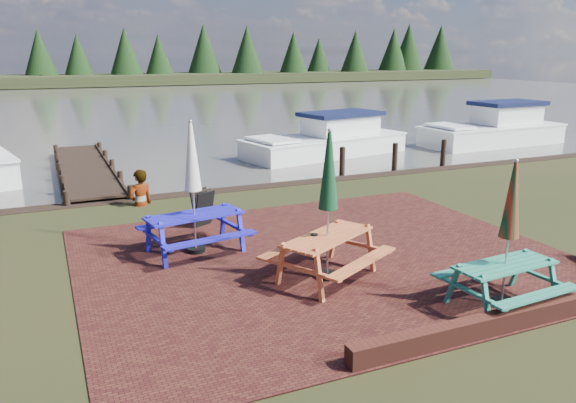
% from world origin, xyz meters
% --- Properties ---
extents(ground, '(120.00, 120.00, 0.00)m').
position_xyz_m(ground, '(0.00, 0.00, 0.00)').
color(ground, black).
rests_on(ground, ground).
extents(paving, '(9.00, 7.50, 0.02)m').
position_xyz_m(paving, '(0.00, 1.00, 0.01)').
color(paving, '#351210').
rests_on(paving, ground).
extents(brick_wall, '(6.21, 1.79, 0.30)m').
position_xyz_m(brick_wall, '(2.15, -2.42, 0.15)').
color(brick_wall, '#4C1E16').
rests_on(brick_wall, ground).
extents(water, '(120.00, 60.00, 0.02)m').
position_xyz_m(water, '(0.00, 37.00, 0.00)').
color(water, '#4E4B42').
rests_on(water, ground).
extents(far_treeline, '(120.00, 10.00, 8.10)m').
position_xyz_m(far_treeline, '(0.00, 66.00, 3.28)').
color(far_treeline, black).
rests_on(far_treeline, ground).
extents(picnic_table_teal, '(1.75, 1.57, 2.29)m').
position_xyz_m(picnic_table_teal, '(1.60, -1.95, 0.80)').
color(picnic_table_teal, '#29846D').
rests_on(picnic_table_teal, ground).
extents(picnic_table_red, '(2.43, 2.35, 2.59)m').
position_xyz_m(picnic_table_red, '(-0.39, 0.10, 0.91)').
color(picnic_table_red, '#CB6234').
rests_on(picnic_table_red, ground).
extents(picnic_table_blue, '(2.11, 1.94, 2.58)m').
position_xyz_m(picnic_table_blue, '(-2.15, 2.31, 0.90)').
color(picnic_table_blue, '#1C17B2').
rests_on(picnic_table_blue, ground).
extents(chalkboard, '(0.54, 0.70, 0.82)m').
position_xyz_m(chalkboard, '(-1.54, 3.97, 0.42)').
color(chalkboard, black).
rests_on(chalkboard, ground).
extents(jetty, '(1.76, 9.08, 1.00)m').
position_xyz_m(jetty, '(-3.50, 11.28, 0.11)').
color(jetty, black).
rests_on(jetty, ground).
extents(boat_near, '(7.18, 3.70, 1.85)m').
position_xyz_m(boat_near, '(5.73, 11.79, 0.36)').
color(boat_near, white).
rests_on(boat_near, ground).
extents(boat_far, '(6.78, 2.66, 2.09)m').
position_xyz_m(boat_far, '(13.78, 11.16, 0.42)').
color(boat_far, white).
rests_on(boat_far, ground).
extents(person, '(0.79, 0.65, 1.85)m').
position_xyz_m(person, '(-2.56, 6.31, 0.92)').
color(person, gray).
rests_on(person, ground).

